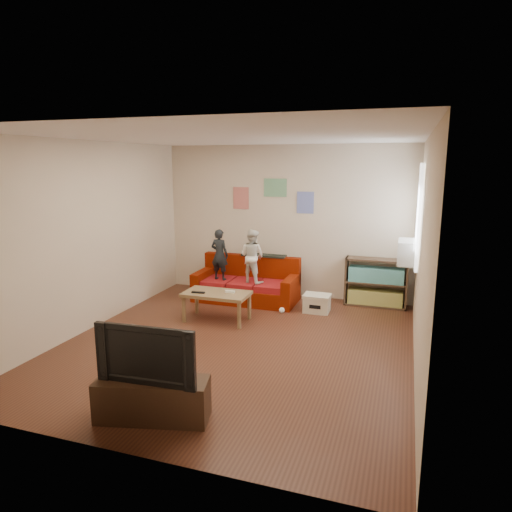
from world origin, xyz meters
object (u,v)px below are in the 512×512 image
(child_b, at_px, (252,256))
(coffee_table, at_px, (217,296))
(sofa, at_px, (247,285))
(file_box, at_px, (317,303))
(bookshelf, at_px, (376,285))
(tv_stand, at_px, (153,399))
(child_a, at_px, (220,255))
(television, at_px, (150,352))

(child_b, xyz_separation_m, coffee_table, (-0.23, -1.01, -0.45))
(sofa, height_order, file_box, sofa)
(bookshelf, relative_size, tv_stand, 0.96)
(child_a, xyz_separation_m, file_box, (1.75, -0.12, -0.67))
(file_box, bearing_deg, tv_stand, -103.50)
(television, bearing_deg, bookshelf, 64.60)
(child_a, relative_size, bookshelf, 0.88)
(sofa, bearing_deg, bookshelf, 9.42)
(television, bearing_deg, coffee_table, 97.48)
(bookshelf, distance_m, television, 4.61)
(child_a, xyz_separation_m, tv_stand, (0.88, -3.74, -0.62))
(sofa, distance_m, bookshelf, 2.20)
(child_b, bearing_deg, tv_stand, 112.11)
(coffee_table, relative_size, television, 1.02)
(child_a, bearing_deg, file_box, -175.81)
(bookshelf, xyz_separation_m, tv_stand, (-1.74, -4.26, -0.17))
(child_b, bearing_deg, file_box, -168.18)
(child_a, height_order, coffee_table, child_a)
(child_b, distance_m, tv_stand, 3.80)
(coffee_table, distance_m, tv_stand, 2.78)
(coffee_table, xyz_separation_m, file_box, (1.38, 0.89, -0.24))
(sofa, bearing_deg, child_a, -160.40)
(sofa, bearing_deg, coffee_table, -94.00)
(child_a, relative_size, television, 0.91)
(sofa, xyz_separation_m, file_box, (1.30, -0.28, -0.11))
(bookshelf, relative_size, file_box, 2.39)
(child_a, distance_m, coffee_table, 1.16)
(file_box, bearing_deg, child_a, 176.07)
(child_a, bearing_deg, child_b, -171.88)
(tv_stand, bearing_deg, file_box, 62.98)
(sofa, xyz_separation_m, child_b, (0.15, -0.16, 0.57))
(child_b, bearing_deg, child_a, 17.80)
(child_b, bearing_deg, television, 112.11)
(sofa, distance_m, television, 3.94)
(bookshelf, xyz_separation_m, file_box, (-0.87, -0.64, -0.21))
(bookshelf, bearing_deg, file_box, -143.73)
(coffee_table, xyz_separation_m, bookshelf, (2.25, 1.53, -0.02))
(bookshelf, xyz_separation_m, television, (-1.74, -4.26, 0.31))
(sofa, bearing_deg, child_b, -47.37)
(tv_stand, relative_size, television, 1.08)
(sofa, xyz_separation_m, coffee_table, (-0.08, -1.17, 0.12))
(child_b, relative_size, coffee_table, 0.92)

